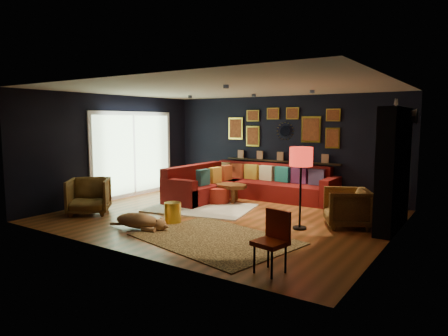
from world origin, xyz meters
The scene contains 20 objects.
floor centered at (0.00, 0.00, 0.00)m, with size 6.50×6.50×0.00m, color #974E26.
room_walls centered at (0.00, 0.00, 1.59)m, with size 6.50×6.50×6.50m.
sectional centered at (-0.61, 1.81, 0.32)m, with size 3.41×2.69×0.86m.
ledge centered at (0.00, 2.68, 0.92)m, with size 3.20×0.12×0.04m, color black.
gallery_wall centered at (-0.01, 2.72, 1.81)m, with size 3.15×0.04×1.02m.
sunburst_mirror centered at (0.10, 2.72, 1.70)m, with size 0.47×0.16×0.47m.
fireplace centered at (3.09, 0.90, 1.02)m, with size 0.31×1.60×2.20m.
deer_head centered at (3.14, 1.40, 2.05)m, with size 0.50×0.28×0.45m.
sliding_door centered at (-3.22, 0.60, 1.10)m, with size 0.06×2.80×2.20m.
ceiling_spots centered at (0.00, 0.80, 2.56)m, with size 3.30×2.50×0.06m.
shag_rug centered at (-0.80, 0.30, 0.02)m, with size 2.22×1.62×0.03m, color silver.
leopard_rug centered at (0.80, -1.43, 0.01)m, with size 2.53×1.81×0.01m, color tan.
coffee_table centered at (-0.60, 1.23, 0.37)m, with size 0.86×0.66×0.42m.
pouf centered at (-0.80, 0.97, 0.21)m, with size 0.54×0.54×0.35m, color #A0261A.
armchair_left centered at (-2.48, -1.40, 0.42)m, with size 0.81×0.76×0.83m, color #AB7734.
armchair_right centered at (2.37, 0.60, 0.40)m, with size 0.77×0.72×0.79m, color #AB7734.
gold_stool centered at (-0.50, -1.00, 0.20)m, with size 0.32×0.32×0.40m, color gold.
orange_chair centered at (2.25, -2.18, 0.48)m, with size 0.45×0.45×0.81m.
floor_lamp centered at (1.72, -0.05, 1.25)m, with size 0.41×0.41×1.50m.
dog centered at (-0.76, -1.68, 0.20)m, with size 1.20×0.59×0.38m, color tan, non-canonical shape.
Camera 1 is at (4.51, -6.72, 1.97)m, focal length 32.00 mm.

